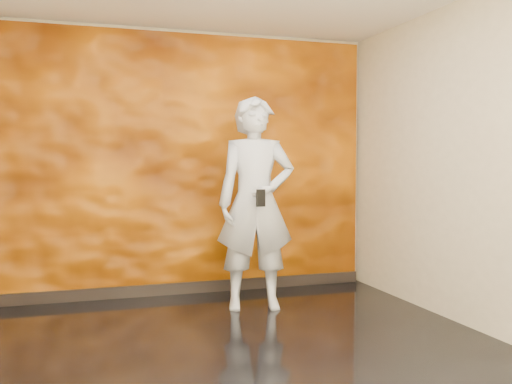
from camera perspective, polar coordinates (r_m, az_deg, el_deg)
name	(u,v)px	position (r m, az deg, el deg)	size (l,w,h in m)	color
room	(242,163)	(4.21, -1.44, 2.96)	(4.02, 4.02, 2.81)	black
feature_wall	(190,164)	(6.12, -6.60, 2.77)	(3.90, 0.06, 2.75)	orange
baseboard	(192,288)	(6.22, -6.45, -9.47)	(3.90, 0.04, 0.12)	black
man	(256,203)	(5.43, -0.03, -1.12)	(0.74, 0.48, 2.02)	#A1A6B1
phone	(261,198)	(5.12, 0.48, -0.60)	(0.08, 0.02, 0.16)	black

